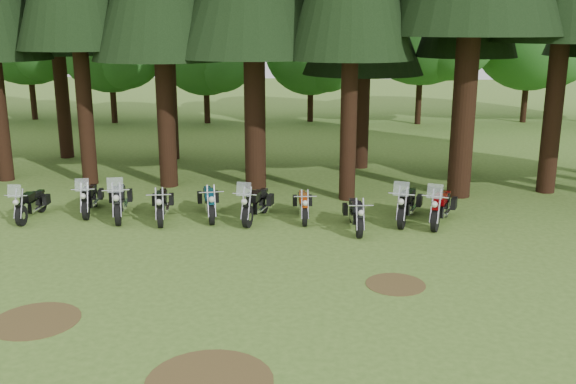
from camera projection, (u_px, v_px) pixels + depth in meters
name	position (u px, v px, depth m)	size (l,w,h in m)	color
ground	(201.00, 287.00, 14.80)	(120.00, 120.00, 0.00)	#476C26
decid_1	(30.00, 26.00, 39.41)	(7.91, 7.69, 9.88)	black
decid_2	(113.00, 41.00, 38.26)	(6.72, 6.53, 8.40)	black
decid_3	(209.00, 48.00, 38.27)	(6.12, 5.95, 7.65)	black
decid_4	(315.00, 50.00, 38.97)	(5.93, 5.76, 7.41)	black
decid_5	(430.00, 19.00, 37.40)	(8.45, 8.21, 10.56)	black
decid_6	(537.00, 36.00, 38.41)	(7.06, 6.86, 8.82)	black
dirt_patch_0	(36.00, 320.00, 13.10)	(1.80, 1.80, 0.01)	#4C3D1E
dirt_patch_1	(395.00, 284.00, 14.94)	(1.40, 1.40, 0.01)	#4C3D1E
dirt_patch_2	(209.00, 381.00, 10.87)	(2.20, 2.20, 0.01)	#4C3D1E
motorcycle_0	(31.00, 205.00, 19.90)	(0.42, 2.14, 1.34)	black
motorcycle_1	(90.00, 199.00, 20.51)	(0.70, 2.20, 1.38)	black
motorcycle_2	(119.00, 201.00, 20.01)	(0.94, 2.46, 1.56)	black
motorcycle_3	(162.00, 205.00, 19.79)	(0.60, 2.22, 0.91)	black
motorcycle_4	(209.00, 203.00, 20.06)	(0.74, 2.21, 0.92)	black
motorcycle_5	(256.00, 205.00, 19.76)	(0.72, 2.33, 1.47)	black
motorcycle_6	(303.00, 206.00, 19.88)	(0.38, 2.05, 0.84)	black
motorcycle_7	(356.00, 215.00, 18.83)	(0.39, 2.13, 0.87)	black
motorcycle_8	(407.00, 205.00, 19.64)	(0.93, 2.39, 1.52)	black
motorcycle_9	(441.00, 208.00, 19.37)	(1.06, 2.34, 1.50)	black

